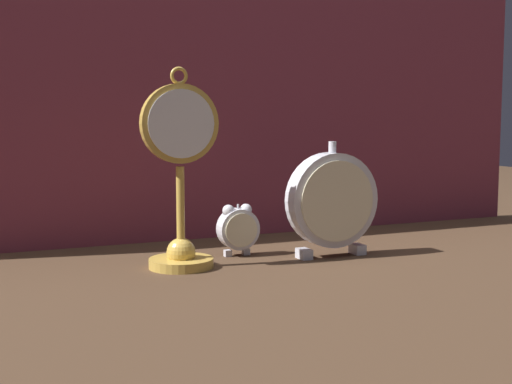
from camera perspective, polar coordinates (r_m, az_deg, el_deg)
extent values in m
plane|color=#422D1E|center=(1.20, 1.55, -6.13)|extent=(4.00, 4.00, 0.00)
cube|color=brown|center=(1.47, -3.90, 9.06)|extent=(1.54, 0.01, 0.66)
cylinder|color=gold|center=(1.21, -6.01, -5.66)|extent=(0.11, 0.11, 0.02)
sphere|color=gold|center=(1.21, -6.02, -4.82)|extent=(0.05, 0.05, 0.05)
cylinder|color=gold|center=(1.19, -6.05, -1.65)|extent=(0.01, 0.01, 0.15)
cylinder|color=gold|center=(1.18, -6.14, 5.46)|extent=(0.13, 0.02, 0.13)
cylinder|color=silver|center=(1.17, -5.99, 5.46)|extent=(0.11, 0.00, 0.11)
torus|color=gold|center=(1.18, -6.18, 9.22)|extent=(0.03, 0.01, 0.03)
cube|color=silver|center=(1.30, -2.28, -4.91)|extent=(0.01, 0.01, 0.01)
cube|color=silver|center=(1.31, -0.61, -4.77)|extent=(0.01, 0.01, 0.01)
cylinder|color=silver|center=(1.30, -1.45, -2.97)|extent=(0.07, 0.03, 0.07)
cylinder|color=beige|center=(1.28, -1.17, -3.08)|extent=(0.06, 0.00, 0.06)
sphere|color=silver|center=(1.28, -2.22, -1.51)|extent=(0.02, 0.02, 0.02)
sphere|color=silver|center=(1.30, -0.69, -1.42)|extent=(0.02, 0.02, 0.02)
cylinder|color=silver|center=(1.29, -1.45, -1.27)|extent=(0.00, 0.00, 0.01)
cube|color=silver|center=(1.28, 3.87, -4.95)|extent=(0.02, 0.03, 0.02)
cube|color=silver|center=(1.33, 8.11, -4.54)|extent=(0.02, 0.03, 0.02)
cylinder|color=silver|center=(1.29, 6.08, -0.63)|extent=(0.17, 0.04, 0.17)
cylinder|color=beige|center=(1.27, 6.55, -0.73)|extent=(0.14, 0.00, 0.14)
cylinder|color=silver|center=(1.28, 6.13, 3.60)|extent=(0.01, 0.01, 0.02)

